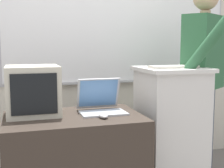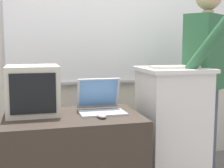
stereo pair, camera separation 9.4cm
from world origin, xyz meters
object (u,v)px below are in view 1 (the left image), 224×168
side_desk (74,165)px  laptop (100,102)px  lectern_podium (170,130)px  crt_monitor (33,90)px  person_presenter (204,69)px  computer_mouse_by_laptop (103,116)px  wireless_keyboard (174,67)px

side_desk → laptop: laptop is taller
lectern_podium → crt_monitor: bearing=-179.8°
lectern_podium → person_presenter: 0.62m
side_desk → crt_monitor: crt_monitor is taller
lectern_podium → crt_monitor: (-1.10, -0.00, 0.38)m
side_desk → crt_monitor: (-0.27, 0.12, 0.54)m
laptop → side_desk: bearing=-160.8°
computer_mouse_by_laptop → wireless_keyboard: bearing=16.7°
laptop → person_presenter: bearing=8.4°
laptop → wireless_keyboard: wireless_keyboard is taller
lectern_podium → person_presenter: (0.36, 0.10, 0.49)m
person_presenter → wireless_keyboard: bearing=168.3°
lectern_podium → computer_mouse_by_laptop: size_ratio=10.52×
wireless_keyboard → crt_monitor: size_ratio=1.05×
person_presenter → crt_monitor: 1.47m
person_presenter → crt_monitor: size_ratio=4.74×
wireless_keyboard → person_presenter: bearing=23.0°
side_desk → person_presenter: size_ratio=0.56×
lectern_podium → person_presenter: person_presenter is taller
crt_monitor → computer_mouse_by_laptop: bearing=-28.9°
lectern_podium → wireless_keyboard: (-0.02, -0.07, 0.53)m
wireless_keyboard → computer_mouse_by_laptop: bearing=-163.3°
person_presenter → laptop: bearing=153.8°
wireless_keyboard → crt_monitor: crt_monitor is taller
person_presenter → wireless_keyboard: (-0.38, -0.16, 0.04)m
laptop → computer_mouse_by_laptop: bearing=-99.3°
lectern_podium → computer_mouse_by_laptop: 0.73m
person_presenter → wireless_keyboard: size_ratio=4.50×
person_presenter → lectern_podium: bearing=160.2°
person_presenter → laptop: size_ratio=5.25×
lectern_podium → side_desk: lectern_podium is taller
side_desk → crt_monitor: size_ratio=2.63×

